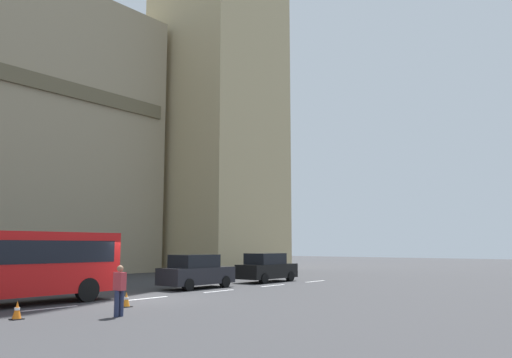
% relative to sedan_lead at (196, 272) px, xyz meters
% --- Properties ---
extents(ground_plane, '(160.00, 160.00, 0.00)m').
position_rel_sedan_lead_xyz_m(ground_plane, '(-5.39, -2.14, -0.91)').
color(ground_plane, '#333335').
extents(lane_centre_marking, '(29.80, 0.16, 0.01)m').
position_rel_sedan_lead_xyz_m(lane_centre_marking, '(-5.04, -2.14, -0.91)').
color(lane_centre_marking, silver).
rests_on(lane_centre_marking, ground_plane).
extents(sedan_lead, '(4.40, 1.86, 1.85)m').
position_rel_sedan_lead_xyz_m(sedan_lead, '(0.00, 0.00, 0.00)').
color(sedan_lead, black).
rests_on(sedan_lead, ground_plane).
extents(sedan_trailing, '(4.40, 1.86, 1.85)m').
position_rel_sedan_lead_xyz_m(sedan_trailing, '(6.39, 0.03, 0.00)').
color(sedan_trailing, black).
rests_on(sedan_trailing, ground_plane).
extents(traffic_cone_west, '(0.36, 0.36, 0.58)m').
position_rel_sedan_lead_xyz_m(traffic_cone_west, '(-11.77, -3.97, -0.63)').
color(traffic_cone_west, black).
rests_on(traffic_cone_west, ground_plane).
extents(traffic_cone_middle, '(0.36, 0.36, 0.58)m').
position_rel_sedan_lead_xyz_m(traffic_cone_middle, '(-7.56, -3.99, -0.63)').
color(traffic_cone_middle, black).
rests_on(traffic_cone_middle, ground_plane).
extents(pedestrian_by_kerb, '(0.36, 0.42, 1.69)m').
position_rel_sedan_lead_xyz_m(pedestrian_by_kerb, '(-9.33, -5.98, -0.00)').
color(pedestrian_by_kerb, '#262D4C').
rests_on(pedestrian_by_kerb, ground_plane).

